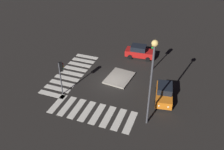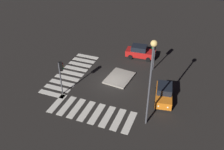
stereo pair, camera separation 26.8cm
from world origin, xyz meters
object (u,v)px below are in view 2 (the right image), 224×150
car_red (140,52)px  traffic_light_west (154,49)px  traffic_island (119,78)px  car_orange (164,93)px  street_lamp (151,72)px  traffic_light_east (61,70)px

car_red → traffic_light_west: traffic_light_west is taller
traffic_island → car_red: (-6.00, 0.91, 0.77)m
car_orange → street_lamp: bearing=-20.8°
car_orange → traffic_island: bearing=-119.9°
car_orange → traffic_light_west: size_ratio=1.04×
traffic_light_east → car_red: bearing=19.2°
traffic_island → car_orange: 6.25m
street_lamp → traffic_light_east: bearing=-97.4°
traffic_island → traffic_light_west: bearing=135.8°
car_orange → street_lamp: 6.53m
car_orange → traffic_light_west: (-5.54, -2.55, 2.17)m
car_red → street_lamp: size_ratio=0.47×
car_orange → car_red: bearing=-158.4°
traffic_light_east → traffic_light_west: size_ratio=1.01×
traffic_light_east → traffic_light_west: bearing=2.8°
car_red → traffic_light_east: traffic_light_east is taller
car_red → car_orange: size_ratio=0.99×
traffic_island → traffic_light_east: bearing=-43.5°
street_lamp → car_red: bearing=-161.8°
car_orange → traffic_light_west: bearing=-164.5°
traffic_island → street_lamp: street_lamp is taller
traffic_light_east → street_lamp: size_ratio=0.46×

